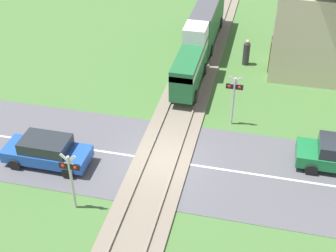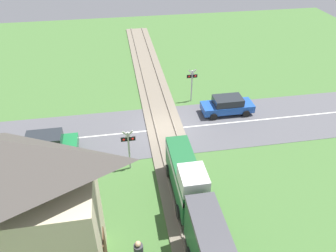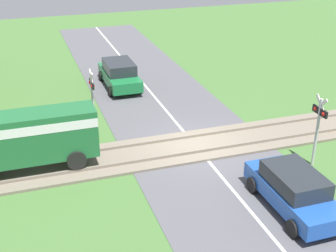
{
  "view_description": "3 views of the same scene",
  "coord_description": "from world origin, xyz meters",
  "px_view_note": "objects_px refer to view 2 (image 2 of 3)",
  "views": [
    {
      "loc": [
        4.31,
        -17.2,
        14.93
      ],
      "look_at": [
        0.0,
        1.3,
        1.2
      ],
      "focal_mm": 50.0,
      "sensor_mm": 36.0,
      "label": 1
    },
    {
      "loc": [
        3.26,
        20.23,
        14.46
      ],
      "look_at": [
        0.0,
        1.3,
        1.2
      ],
      "focal_mm": 35.0,
      "sensor_mm": 36.0,
      "label": 2
    },
    {
      "loc": [
        -16.89,
        6.91,
        9.48
      ],
      "look_at": [
        0.0,
        1.3,
        1.2
      ],
      "focal_mm": 50.0,
      "sensor_mm": 36.0,
      "label": 3
    }
  ],
  "objects_px": {
    "train": "(204,232)",
    "crossing_signal_west_approach": "(192,81)",
    "crossing_signal_east_approach": "(129,145)",
    "station_building": "(6,220)",
    "car_far_side": "(45,144)",
    "car_near_crossing": "(227,105)"
  },
  "relations": [
    {
      "from": "train",
      "to": "crossing_signal_west_approach",
      "type": "height_order",
      "value": "train"
    },
    {
      "from": "train",
      "to": "crossing_signal_east_approach",
      "type": "relative_size",
      "value": 4.35
    },
    {
      "from": "car_near_crossing",
      "to": "crossing_signal_west_approach",
      "type": "distance_m",
      "value": 3.66
    },
    {
      "from": "car_far_side",
      "to": "crossing_signal_west_approach",
      "type": "xyz_separation_m",
      "value": [
        -11.47,
        -5.37,
        1.13
      ]
    },
    {
      "from": "train",
      "to": "car_far_side",
      "type": "distance_m",
      "value": 12.86
    },
    {
      "from": "car_near_crossing",
      "to": "car_far_side",
      "type": "bearing_deg",
      "value": 11.71
    },
    {
      "from": "train",
      "to": "car_far_side",
      "type": "bearing_deg",
      "value": -48.28
    },
    {
      "from": "car_far_side",
      "to": "station_building",
      "type": "xyz_separation_m",
      "value": [
        -0.34,
        9.21,
        3.15
      ]
    },
    {
      "from": "crossing_signal_east_approach",
      "to": "station_building",
      "type": "distance_m",
      "value": 8.76
    },
    {
      "from": "station_building",
      "to": "train",
      "type": "bearing_deg",
      "value": 177.57
    },
    {
      "from": "train",
      "to": "car_near_crossing",
      "type": "bearing_deg",
      "value": -113.34
    },
    {
      "from": "car_far_side",
      "to": "crossing_signal_west_approach",
      "type": "distance_m",
      "value": 12.72
    },
    {
      "from": "train",
      "to": "crossing_signal_west_approach",
      "type": "bearing_deg",
      "value": -101.16
    },
    {
      "from": "car_near_crossing",
      "to": "station_building",
      "type": "xyz_separation_m",
      "value": [
        13.56,
        12.09,
        3.18
      ]
    },
    {
      "from": "train",
      "to": "car_near_crossing",
      "type": "height_order",
      "value": "train"
    },
    {
      "from": "car_near_crossing",
      "to": "station_building",
      "type": "relative_size",
      "value": 0.52
    },
    {
      "from": "car_near_crossing",
      "to": "crossing_signal_east_approach",
      "type": "xyz_separation_m",
      "value": [
        8.32,
        5.37,
        1.15
      ]
    },
    {
      "from": "car_near_crossing",
      "to": "station_building",
      "type": "bearing_deg",
      "value": 41.74
    },
    {
      "from": "crossing_signal_west_approach",
      "to": "station_building",
      "type": "relative_size",
      "value": 0.37
    },
    {
      "from": "train",
      "to": "car_far_side",
      "type": "relative_size",
      "value": 3.01
    },
    {
      "from": "car_near_crossing",
      "to": "car_far_side",
      "type": "xyz_separation_m",
      "value": [
        13.9,
        2.88,
        0.03
      ]
    },
    {
      "from": "train",
      "to": "crossing_signal_east_approach",
      "type": "distance_m",
      "value": 7.66
    }
  ]
}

